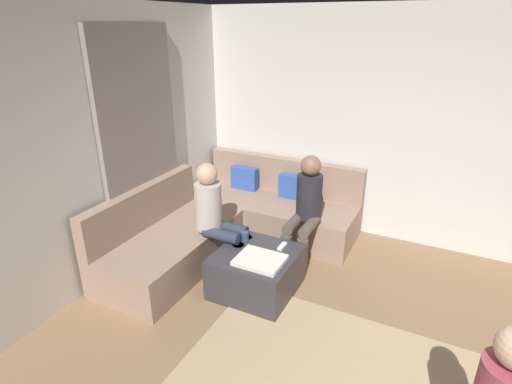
% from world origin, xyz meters
% --- Properties ---
extents(wall_back, '(6.00, 0.12, 2.70)m').
position_xyz_m(wall_back, '(0.00, 2.94, 1.35)').
color(wall_back, silver).
rests_on(wall_back, ground_plane).
extents(wall_left, '(0.12, 6.00, 2.70)m').
position_xyz_m(wall_left, '(-2.94, 0.00, 1.35)').
color(wall_left, silver).
rests_on(wall_left, ground_plane).
extents(curtain_panel, '(0.06, 1.10, 2.50)m').
position_xyz_m(curtain_panel, '(-2.84, 1.30, 1.25)').
color(curtain_panel, gray).
rests_on(curtain_panel, ground_plane).
extents(sectional_couch, '(2.10, 2.55, 0.87)m').
position_xyz_m(sectional_couch, '(-2.08, 1.88, 0.28)').
color(sectional_couch, '#9E7F6B').
rests_on(sectional_couch, ground_plane).
extents(ottoman, '(0.76, 0.76, 0.42)m').
position_xyz_m(ottoman, '(-1.39, 1.17, 0.21)').
color(ottoman, '#333338').
rests_on(ottoman, ground_plane).
extents(folded_blanket, '(0.44, 0.36, 0.04)m').
position_xyz_m(folded_blanket, '(-1.29, 1.05, 0.44)').
color(folded_blanket, white).
rests_on(folded_blanket, ottoman).
extents(coffee_mug, '(0.08, 0.08, 0.10)m').
position_xyz_m(coffee_mug, '(-1.61, 1.35, 0.47)').
color(coffee_mug, '#334C72').
rests_on(coffee_mug, ottoman).
extents(game_remote, '(0.05, 0.15, 0.02)m').
position_xyz_m(game_remote, '(-1.21, 1.39, 0.43)').
color(game_remote, white).
rests_on(game_remote, ottoman).
extents(person_on_couch_back, '(0.30, 0.60, 1.20)m').
position_xyz_m(person_on_couch_back, '(-1.18, 1.93, 0.66)').
color(person_on_couch_back, brown).
rests_on(person_on_couch_back, ground_plane).
extents(person_on_couch_side, '(0.60, 0.30, 1.20)m').
position_xyz_m(person_on_couch_side, '(-1.93, 1.32, 0.66)').
color(person_on_couch_side, '#2D3347').
rests_on(person_on_couch_side, ground_plane).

